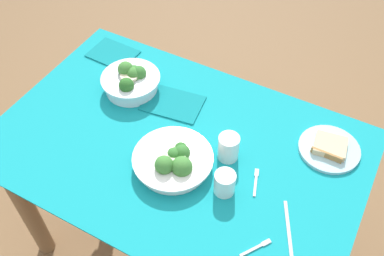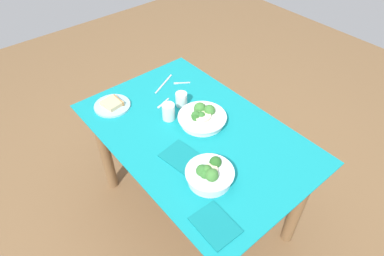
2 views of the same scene
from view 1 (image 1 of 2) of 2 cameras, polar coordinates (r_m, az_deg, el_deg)
The scene contains 12 objects.
ground_plane at distance 2.08m, azimuth -1.45°, elevation -14.57°, with size 6.00×6.00×0.00m, color brown.
dining_table at distance 1.58m, azimuth -1.86°, elevation -5.07°, with size 1.23×0.81×0.71m.
broccoli_bowl_far at distance 1.65m, azimuth -7.89°, elevation 6.08°, with size 0.22×0.22×0.10m.
broccoli_bowl_near at distance 1.40m, azimuth -2.38°, elevation -4.25°, with size 0.26×0.26×0.09m.
bread_side_plate at distance 1.52m, azimuth 17.39°, elevation -2.51°, with size 0.20×0.20×0.04m.
water_glass_center at distance 1.42m, azimuth 4.75°, elevation -2.52°, with size 0.07×0.07×0.09m, color silver.
water_glass_side at distance 1.34m, azimuth 4.26°, elevation -7.12°, with size 0.07×0.07×0.08m, color silver.
fork_by_far_bowl at distance 1.40m, azimuth 8.27°, elevation -6.82°, with size 0.04×0.10×0.00m.
fork_by_near_bowl at distance 1.29m, azimuth 8.42°, elevation -15.06°, with size 0.07×0.09×0.00m.
table_knife_left at distance 1.32m, azimuth 12.45°, elevation -13.12°, with size 0.21×0.01×0.00m, color #B7B7BC.
napkin_folded_upper at distance 1.60m, azimuth -2.53°, elevation 3.22°, with size 0.21×0.15×0.01m, color #0F777D.
napkin_folded_lower at distance 1.84m, azimuth -10.23°, elevation 9.46°, with size 0.18×0.14×0.01m, color #0F777D.
Camera 1 is at (0.49, -0.79, 1.86)m, focal length 41.11 mm.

